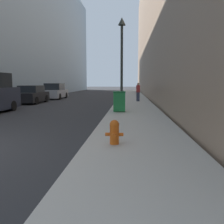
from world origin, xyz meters
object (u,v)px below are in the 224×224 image
at_px(parked_sedan_far, 55,92).
at_px(pedestrian_on_sidewalk, 138,92).
at_px(trash_bin, 119,101).
at_px(lamppost, 122,52).
at_px(fire_hydrant, 114,132).
at_px(parked_sedan_near, 32,95).

relative_size(parked_sedan_far, pedestrian_on_sidewalk, 2.74).
height_order(trash_bin, lamppost, lamppost).
xyz_separation_m(lamppost, pedestrian_on_sidewalk, (1.24, 5.56, -2.76)).
height_order(fire_hydrant, lamppost, lamppost).
bearing_deg(fire_hydrant, parked_sedan_far, 111.02).
bearing_deg(lamppost, pedestrian_on_sidewalk, 77.39).
relative_size(trash_bin, parked_sedan_near, 0.28).
relative_size(parked_sedan_near, pedestrian_on_sidewalk, 2.52).
distance_m(fire_hydrant, lamppost, 10.27).
bearing_deg(trash_bin, parked_sedan_near, 138.73).
distance_m(fire_hydrant, trash_bin, 7.44).
xyz_separation_m(lamppost, parked_sedan_far, (-7.62, 10.44, -2.94)).
height_order(trash_bin, pedestrian_on_sidewalk, pedestrian_on_sidewalk).
xyz_separation_m(trash_bin, parked_sedan_near, (-7.78, 6.83, -0.03)).
relative_size(fire_hydrant, pedestrian_on_sidewalk, 0.40).
xyz_separation_m(trash_bin, lamppost, (0.04, 2.32, 2.98)).
xyz_separation_m(trash_bin, pedestrian_on_sidewalk, (1.28, 7.87, 0.22)).
bearing_deg(pedestrian_on_sidewalk, parked_sedan_far, 151.13).
distance_m(fire_hydrant, parked_sedan_near, 16.34).
distance_m(trash_bin, pedestrian_on_sidewalk, 7.98).
xyz_separation_m(trash_bin, parked_sedan_far, (-7.58, 12.76, 0.04)).
height_order(parked_sedan_near, parked_sedan_far, parked_sedan_far).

